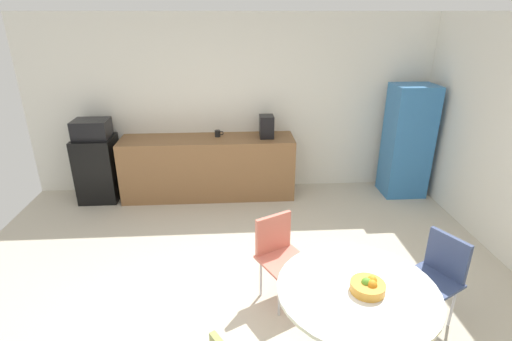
# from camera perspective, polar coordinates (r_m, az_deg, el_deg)

# --- Properties ---
(ground_plane) EXTENTS (6.00, 6.00, 0.00)m
(ground_plane) POSITION_cam_1_polar(r_m,az_deg,el_deg) (3.77, -2.53, -21.16)
(ground_plane) COLOR beige
(wall_back) EXTENTS (6.00, 0.10, 2.60)m
(wall_back) POSITION_cam_1_polar(r_m,az_deg,el_deg) (5.88, -3.43, 9.55)
(wall_back) COLOR white
(wall_back) RESTS_ON ground_plane
(counter_block) EXTENTS (2.50, 0.60, 0.90)m
(counter_block) POSITION_cam_1_polar(r_m,az_deg,el_deg) (5.81, -6.97, 0.47)
(counter_block) COLOR brown
(counter_block) RESTS_ON ground_plane
(mini_fridge) EXTENTS (0.54, 0.54, 0.94)m
(mini_fridge) POSITION_cam_1_polar(r_m,az_deg,el_deg) (6.11, -22.13, 0.26)
(mini_fridge) COLOR black
(mini_fridge) RESTS_ON ground_plane
(microwave) EXTENTS (0.48, 0.38, 0.26)m
(microwave) POSITION_cam_1_polar(r_m,az_deg,el_deg) (5.93, -22.96, 5.64)
(microwave) COLOR black
(microwave) RESTS_ON mini_fridge
(locker_cabinet) EXTENTS (0.60, 0.50, 1.65)m
(locker_cabinet) POSITION_cam_1_polar(r_m,az_deg,el_deg) (6.14, 21.31, 4.00)
(locker_cabinet) COLOR #3372B2
(locker_cabinet) RESTS_ON ground_plane
(round_table) EXTENTS (1.16, 1.16, 0.75)m
(round_table) POSITION_cam_1_polar(r_m,az_deg,el_deg) (3.08, 14.45, -18.24)
(round_table) COLOR silver
(round_table) RESTS_ON ground_plane
(chair_navy) EXTENTS (0.57, 0.57, 0.83)m
(chair_navy) POSITION_cam_1_polar(r_m,az_deg,el_deg) (3.81, 25.18, -13.02)
(chair_navy) COLOR silver
(chair_navy) RESTS_ON ground_plane
(chair_coral) EXTENTS (0.57, 0.57, 0.83)m
(chair_coral) POSITION_cam_1_polar(r_m,az_deg,el_deg) (3.74, 3.31, -11.32)
(chair_coral) COLOR silver
(chair_coral) RESTS_ON ground_plane
(fruit_bowl) EXTENTS (0.25, 0.25, 0.11)m
(fruit_bowl) POSITION_cam_1_polar(r_m,az_deg,el_deg) (2.97, 16.12, -16.00)
(fruit_bowl) COLOR gold
(fruit_bowl) RESTS_ON round_table
(mug_white) EXTENTS (0.13, 0.08, 0.09)m
(mug_white) POSITION_cam_1_polar(r_m,az_deg,el_deg) (5.71, -5.63, 5.43)
(mug_white) COLOR black
(mug_white) RESTS_ON counter_block
(coffee_maker) EXTENTS (0.20, 0.24, 0.32)m
(coffee_maker) POSITION_cam_1_polar(r_m,az_deg,el_deg) (5.62, 1.55, 6.46)
(coffee_maker) COLOR black
(coffee_maker) RESTS_ON counter_block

